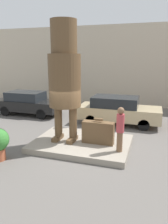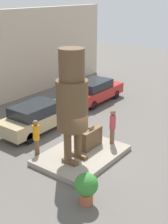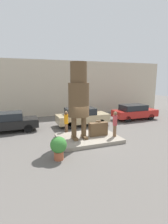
{
  "view_description": "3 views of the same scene",
  "coord_description": "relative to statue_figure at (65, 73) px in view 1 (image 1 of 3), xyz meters",
  "views": [
    {
      "loc": [
        2.85,
        -8.54,
        3.83
      ],
      "look_at": [
        0.09,
        0.05,
        1.56
      ],
      "focal_mm": 35.0,
      "sensor_mm": 36.0,
      "label": 1
    },
    {
      "loc": [
        -10.32,
        -7.94,
        7.4
      ],
      "look_at": [
        0.07,
        -0.08,
        2.32
      ],
      "focal_mm": 50.0,
      "sensor_mm": 36.0,
      "label": 2
    },
    {
      "loc": [
        -4.45,
        -10.78,
        4.22
      ],
      "look_at": [
        -0.36,
        -0.05,
        2.04
      ],
      "focal_mm": 28.0,
      "sensor_mm": 36.0,
      "label": 3
    }
  ],
  "objects": [
    {
      "name": "parked_car_tan",
      "position": [
        1.68,
        3.91,
        -2.35
      ],
      "size": [
        4.74,
        1.83,
        1.62
      ],
      "color": "tan",
      "rests_on": "ground_plane"
    },
    {
      "name": "statue_figure",
      "position": [
        0.0,
        0.0,
        0.0
      ],
      "size": [
        1.36,
        1.36,
        5.04
      ],
      "color": "brown",
      "rests_on": "pedestal"
    },
    {
      "name": "parked_car_black",
      "position": [
        -4.5,
        4.2,
        -2.36
      ],
      "size": [
        4.35,
        1.77,
        1.57
      ],
      "color": "black",
      "rests_on": "ground_plane"
    },
    {
      "name": "tourist",
      "position": [
        2.47,
        -0.53,
        -1.98
      ],
      "size": [
        0.3,
        0.3,
        1.77
      ],
      "color": "brown",
      "rests_on": "pedestal"
    },
    {
      "name": "worker_hivis",
      "position": [
        -0.35,
        1.94,
        -2.2
      ],
      "size": [
        0.31,
        0.31,
        1.81
      ],
      "color": "brown",
      "rests_on": "ground_plane"
    },
    {
      "name": "pedestal",
      "position": [
        0.73,
        0.05,
        -3.07
      ],
      "size": [
        4.17,
        3.0,
        0.25
      ],
      "color": "gray",
      "rests_on": "ground_plane"
    },
    {
      "name": "giant_suitcase",
      "position": [
        1.47,
        0.04,
        -2.47
      ],
      "size": [
        1.35,
        0.39,
        1.11
      ],
      "color": "brown",
      "rests_on": "pedestal"
    },
    {
      "name": "ground_plane",
      "position": [
        0.73,
        0.05,
        -3.19
      ],
      "size": [
        60.0,
        60.0,
        0.0
      ],
      "primitive_type": "plane",
      "color": "#605B56"
    },
    {
      "name": "building_backdrop",
      "position": [
        0.73,
        9.29,
        -0.06
      ],
      "size": [
        28.0,
        0.6,
        6.27
      ],
      "color": "beige",
      "rests_on": "ground_plane"
    }
  ]
}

